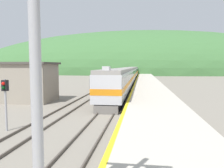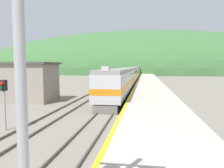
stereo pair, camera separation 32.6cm
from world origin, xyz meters
name	(u,v)px [view 1 (the left image)]	position (x,y,z in m)	size (l,w,h in m)	color
track_main	(132,79)	(0.00, 70.00, 0.08)	(1.52, 180.00, 0.16)	#4C443D
track_siding	(119,79)	(-4.04, 70.00, 0.08)	(1.52, 180.00, 0.16)	#4C443D
platform	(147,83)	(4.34, 50.00, 0.46)	(5.24, 140.00, 0.94)	#BCB5A5
distant_hills	(137,72)	(0.00, 142.82, 0.00)	(224.41, 100.99, 51.29)	#3D6B38
station_shed	(31,82)	(-10.03, 25.70, 2.37)	(5.67, 5.04, 4.70)	gray
express_train_lead_car	(118,82)	(0.00, 29.37, 2.12)	(2.86, 19.51, 4.24)	black
carriage_second	(128,75)	(0.00, 50.80, 2.11)	(2.85, 21.13, 3.88)	black
carriage_third	(132,72)	(0.00, 72.81, 2.11)	(2.85, 21.13, 3.88)	black
carriage_fourth	(135,71)	(0.00, 94.81, 2.11)	(2.85, 21.13, 3.88)	black
signal_mast_main	(33,9)	(1.30, 4.78, 5.24)	(2.20, 0.42, 7.97)	#9E9EA3
signal_post_siding	(5,94)	(-5.68, 14.24, 2.46)	(0.36, 0.42, 3.41)	#9E9EA3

